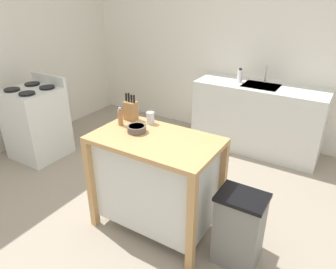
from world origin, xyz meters
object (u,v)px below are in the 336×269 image
(bowl_ceramic_wide, at_px, (137,129))
(sink_faucet, at_px, (266,74))
(kitchen_island, at_px, (156,179))
(stove, at_px, (37,123))
(pepper_grinder, at_px, (120,117))
(drinking_cup, at_px, (150,118))
(bottle_spray_cleaner, at_px, (240,76))
(knife_block, at_px, (131,110))
(trash_bin, at_px, (239,229))

(bowl_ceramic_wide, relative_size, sink_faucet, 0.73)
(kitchen_island, bearing_deg, bowl_ceramic_wide, 174.90)
(kitchen_island, xyz_separation_m, stove, (-2.03, 0.34, -0.05))
(pepper_grinder, bearing_deg, drinking_cup, 39.64)
(bowl_ceramic_wide, bearing_deg, bottle_spray_cleaner, 84.28)
(knife_block, bearing_deg, drinking_cup, 4.56)
(kitchen_island, bearing_deg, drinking_cup, 131.28)
(knife_block, relative_size, trash_bin, 0.40)
(kitchen_island, xyz_separation_m, drinking_cup, (-0.20, 0.23, 0.45))
(bowl_ceramic_wide, xyz_separation_m, pepper_grinder, (-0.21, 0.04, 0.05))
(trash_bin, height_order, bottle_spray_cleaner, bottle_spray_cleaner)
(trash_bin, bearing_deg, knife_block, 169.43)
(kitchen_island, xyz_separation_m, pepper_grinder, (-0.40, 0.06, 0.47))
(sink_faucet, bearing_deg, drinking_cup, -104.37)
(bottle_spray_cleaner, xyz_separation_m, stove, (-2.03, -1.62, -0.52))
(knife_block, bearing_deg, pepper_grinder, -89.02)
(sink_faucet, relative_size, bottle_spray_cleaner, 1.21)
(drinking_cup, bearing_deg, trash_bin, -13.66)
(bowl_ceramic_wide, xyz_separation_m, trash_bin, (0.96, -0.02, -0.61))
(pepper_grinder, distance_m, stove, 1.73)
(knife_block, bearing_deg, bottle_spray_cleaner, 77.02)
(kitchen_island, distance_m, sink_faucet, 2.19)
(pepper_grinder, distance_m, trash_bin, 1.34)
(pepper_grinder, height_order, bottle_spray_cleaner, same)
(bowl_ceramic_wide, bearing_deg, knife_block, 137.09)
(drinking_cup, distance_m, sink_faucet, 1.95)
(kitchen_island, distance_m, pepper_grinder, 0.62)
(kitchen_island, xyz_separation_m, bottle_spray_cleaner, (-0.00, 1.96, 0.47))
(kitchen_island, bearing_deg, trash_bin, -0.49)
(drinking_cup, bearing_deg, sink_faucet, 75.63)
(drinking_cup, relative_size, stove, 0.11)
(sink_faucet, bearing_deg, bowl_ceramic_wide, -102.87)
(kitchen_island, bearing_deg, sink_faucet, 82.36)
(knife_block, xyz_separation_m, bottle_spray_cleaner, (0.40, 1.75, -0.02))
(bottle_spray_cleaner, bearing_deg, trash_bin, -68.74)
(stove, bearing_deg, kitchen_island, -9.52)
(bowl_ceramic_wide, bearing_deg, sink_faucet, 77.13)
(pepper_grinder, bearing_deg, knife_block, 90.98)
(drinking_cup, bearing_deg, bottle_spray_cleaner, 83.45)
(bowl_ceramic_wide, distance_m, stove, 1.92)
(kitchen_island, distance_m, bowl_ceramic_wide, 0.47)
(trash_bin, height_order, sink_faucet, sink_faucet)
(knife_block, bearing_deg, sink_faucet, 70.14)
(kitchen_island, relative_size, knife_block, 4.21)
(bowl_ceramic_wide, bearing_deg, trash_bin, -1.43)
(bowl_ceramic_wide, distance_m, pepper_grinder, 0.22)
(drinking_cup, height_order, pepper_grinder, pepper_grinder)
(pepper_grinder, relative_size, trash_bin, 0.27)
(kitchen_island, height_order, drinking_cup, drinking_cup)
(pepper_grinder, bearing_deg, sink_faucet, 71.56)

